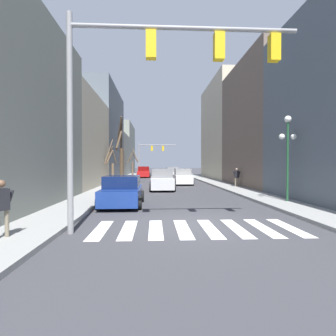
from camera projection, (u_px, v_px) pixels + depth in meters
The scene contains 19 objects.
ground_plane at pixel (194, 224), 9.32m from camera, with size 240.00×240.00×0.00m, color #38383D.
sidewalk_left at pixel (42, 224), 9.05m from camera, with size 2.08×90.00×0.15m.
sidewalk_right at pixel (336, 220), 9.60m from camera, with size 2.08×90.00×0.15m.
building_row_left at pixel (95, 142), 35.11m from camera, with size 6.00×63.25×11.99m.
building_row_right at pixel (268, 124), 24.70m from camera, with size 6.00×39.73×13.42m.
crosswalk_stripes at pixel (196, 229), 8.70m from camera, with size 6.75×2.60×0.01m.
traffic_signal_near at pixel (154, 71), 8.13m from camera, with size 7.20×0.28×6.79m.
traffic_signal_far at pixel (150, 152), 43.80m from camera, with size 6.30×0.28×5.66m.
street_lamp_right_corner at pixel (288, 141), 13.99m from camera, with size 0.95×0.36×4.57m.
car_parked_right_mid at pixel (122, 191), 13.50m from camera, with size 2.12×4.10×1.54m.
car_parked_right_near at pixel (162, 180), 21.48m from camera, with size 2.03×4.34×1.73m.
car_driving_away_lane at pixel (172, 173), 38.04m from camera, with size 2.02×4.38×1.68m.
car_driving_toward_lane at pixel (183, 177), 27.13m from camera, with size 1.96×4.13×1.64m.
car_at_intersection at pixel (144, 172), 41.36m from camera, with size 2.09×4.82×1.72m.
pedestrian_on_right_sidewalk at pixel (237, 176), 23.13m from camera, with size 0.70×0.26×1.62m.
pedestrian_waiting_at_curb at pixel (1, 204), 7.06m from camera, with size 0.47×0.59×1.58m.
street_tree_right_near at pixel (121, 154), 28.62m from camera, with size 1.10×3.75×7.17m.
street_tree_right_mid at pixel (133, 164), 43.92m from camera, with size 2.12×2.03×4.62m.
street_tree_left_mid at pixel (112, 166), 26.23m from camera, with size 1.25×1.31×4.46m.
Camera 1 is at (-1.39, -9.23, 2.16)m, focal length 28.00 mm.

